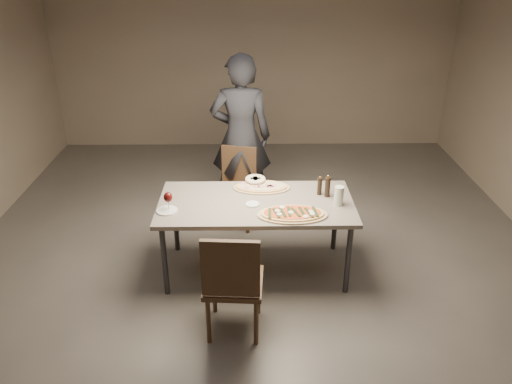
{
  "coord_description": "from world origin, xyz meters",
  "views": [
    {
      "loc": [
        -0.06,
        -4.09,
        2.86
      ],
      "look_at": [
        0.0,
        0.0,
        0.85
      ],
      "focal_mm": 35.0,
      "sensor_mm": 36.0,
      "label": 1
    }
  ],
  "objects_px": {
    "ham_pizza": "(262,187)",
    "chair_far": "(237,182)",
    "dining_table": "(256,207)",
    "chair_near": "(232,280)",
    "zucchini_pizza": "(292,214)",
    "bread_basket": "(255,180)",
    "diner": "(241,137)",
    "carafe": "(339,196)",
    "pepper_mill_left": "(320,186)"
  },
  "relations": [
    {
      "from": "chair_far",
      "to": "diner",
      "type": "xyz_separation_m",
      "value": [
        0.04,
        0.26,
        0.45
      ]
    },
    {
      "from": "dining_table",
      "to": "carafe",
      "type": "bearing_deg",
      "value": -4.94
    },
    {
      "from": "zucchini_pizza",
      "to": "diner",
      "type": "height_order",
      "value": "diner"
    },
    {
      "from": "pepper_mill_left",
      "to": "diner",
      "type": "bearing_deg",
      "value": 124.61
    },
    {
      "from": "zucchini_pizza",
      "to": "bread_basket",
      "type": "distance_m",
      "value": 0.72
    },
    {
      "from": "dining_table",
      "to": "ham_pizza",
      "type": "height_order",
      "value": "ham_pizza"
    },
    {
      "from": "zucchini_pizza",
      "to": "chair_near",
      "type": "bearing_deg",
      "value": -118.97
    },
    {
      "from": "dining_table",
      "to": "pepper_mill_left",
      "type": "relative_size",
      "value": 9.4
    },
    {
      "from": "ham_pizza",
      "to": "bread_basket",
      "type": "bearing_deg",
      "value": 146.25
    },
    {
      "from": "carafe",
      "to": "chair_near",
      "type": "bearing_deg",
      "value": -137.77
    },
    {
      "from": "chair_far",
      "to": "zucchini_pizza",
      "type": "bearing_deg",
      "value": 124.29
    },
    {
      "from": "zucchini_pizza",
      "to": "chair_far",
      "type": "distance_m",
      "value": 1.38
    },
    {
      "from": "chair_near",
      "to": "dining_table",
      "type": "bearing_deg",
      "value": 81.72
    },
    {
      "from": "ham_pizza",
      "to": "carafe",
      "type": "bearing_deg",
      "value": -2.36
    },
    {
      "from": "bread_basket",
      "to": "chair_near",
      "type": "height_order",
      "value": "chair_near"
    },
    {
      "from": "dining_table",
      "to": "chair_far",
      "type": "height_order",
      "value": "chair_far"
    },
    {
      "from": "diner",
      "to": "dining_table",
      "type": "bearing_deg",
      "value": 97.71
    },
    {
      "from": "ham_pizza",
      "to": "chair_near",
      "type": "distance_m",
      "value": 1.25
    },
    {
      "from": "bread_basket",
      "to": "diner",
      "type": "relative_size",
      "value": 0.11
    },
    {
      "from": "dining_table",
      "to": "chair_near",
      "type": "xyz_separation_m",
      "value": [
        -0.2,
        -0.92,
        -0.15
      ]
    },
    {
      "from": "bread_basket",
      "to": "chair_far",
      "type": "height_order",
      "value": "chair_far"
    },
    {
      "from": "dining_table",
      "to": "bread_basket",
      "type": "distance_m",
      "value": 0.39
    },
    {
      "from": "carafe",
      "to": "chair_near",
      "type": "relative_size",
      "value": 0.18
    },
    {
      "from": "zucchini_pizza",
      "to": "bread_basket",
      "type": "xyz_separation_m",
      "value": [
        -0.32,
        0.64,
        0.03
      ]
    },
    {
      "from": "bread_basket",
      "to": "pepper_mill_left",
      "type": "xyz_separation_m",
      "value": [
        0.6,
        -0.23,
        0.05
      ]
    },
    {
      "from": "diner",
      "to": "chair_near",
      "type": "bearing_deg",
      "value": 89.55
    },
    {
      "from": "ham_pizza",
      "to": "pepper_mill_left",
      "type": "distance_m",
      "value": 0.56
    },
    {
      "from": "dining_table",
      "to": "carafe",
      "type": "xyz_separation_m",
      "value": [
        0.75,
        -0.06,
        0.15
      ]
    },
    {
      "from": "zucchini_pizza",
      "to": "carafe",
      "type": "distance_m",
      "value": 0.49
    },
    {
      "from": "bread_basket",
      "to": "dining_table",
      "type": "bearing_deg",
      "value": -89.9
    },
    {
      "from": "ham_pizza",
      "to": "chair_far",
      "type": "height_order",
      "value": "chair_far"
    },
    {
      "from": "ham_pizza",
      "to": "chair_far",
      "type": "bearing_deg",
      "value": 134.17
    },
    {
      "from": "pepper_mill_left",
      "to": "carafe",
      "type": "distance_m",
      "value": 0.26
    },
    {
      "from": "chair_far",
      "to": "carafe",
      "type": "bearing_deg",
      "value": 144.13
    },
    {
      "from": "dining_table",
      "to": "chair_near",
      "type": "relative_size",
      "value": 1.85
    },
    {
      "from": "zucchini_pizza",
      "to": "pepper_mill_left",
      "type": "distance_m",
      "value": 0.51
    },
    {
      "from": "ham_pizza",
      "to": "carafe",
      "type": "relative_size",
      "value": 3.1
    },
    {
      "from": "zucchini_pizza",
      "to": "ham_pizza",
      "type": "xyz_separation_m",
      "value": [
        -0.26,
        0.55,
        -0.0
      ]
    },
    {
      "from": "zucchini_pizza",
      "to": "diner",
      "type": "xyz_separation_m",
      "value": [
        -0.47,
        1.51,
        0.17
      ]
    },
    {
      "from": "zucchini_pizza",
      "to": "ham_pizza",
      "type": "height_order",
      "value": "zucchini_pizza"
    },
    {
      "from": "chair_near",
      "to": "zucchini_pizza",
      "type": "bearing_deg",
      "value": 55.72
    },
    {
      "from": "pepper_mill_left",
      "to": "chair_far",
      "type": "distance_m",
      "value": 1.21
    },
    {
      "from": "dining_table",
      "to": "pepper_mill_left",
      "type": "distance_m",
      "value": 0.64
    },
    {
      "from": "carafe",
      "to": "ham_pizza",
      "type": "bearing_deg",
      "value": 153.46
    },
    {
      "from": "dining_table",
      "to": "ham_pizza",
      "type": "bearing_deg",
      "value": 77.93
    },
    {
      "from": "zucchini_pizza",
      "to": "chair_far",
      "type": "relative_size",
      "value": 0.71
    },
    {
      "from": "carafe",
      "to": "diner",
      "type": "relative_size",
      "value": 0.09
    },
    {
      "from": "dining_table",
      "to": "zucchini_pizza",
      "type": "bearing_deg",
      "value": -40.42
    },
    {
      "from": "carafe",
      "to": "chair_near",
      "type": "xyz_separation_m",
      "value": [
        -0.95,
        -0.86,
        -0.29
      ]
    },
    {
      "from": "zucchini_pizza",
      "to": "pepper_mill_left",
      "type": "xyz_separation_m",
      "value": [
        0.29,
        0.41,
        0.07
      ]
    }
  ]
}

